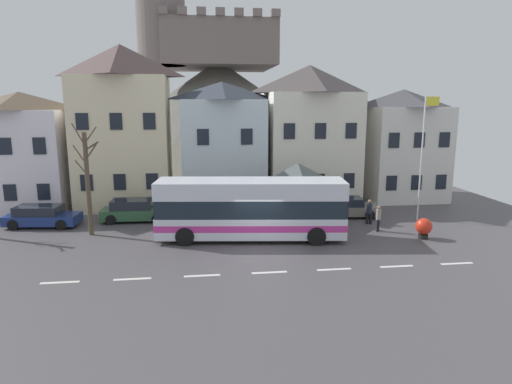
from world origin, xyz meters
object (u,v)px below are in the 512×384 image
townhouse_01 (124,127)px  public_bench (299,206)px  parked_car_00 (344,207)px  townhouse_04 (401,144)px  townhouse_00 (24,151)px  transit_bus (251,209)px  harbour_buoy (424,227)px  pedestrian_02 (369,211)px  bus_shelter (298,174)px  townhouse_03 (309,134)px  hilltop_castle (218,108)px  townhouse_02 (223,143)px  parked_car_01 (135,211)px  parked_car_02 (42,216)px  pedestrian_01 (305,213)px  pedestrian_00 (378,217)px  flagpole (423,150)px  bare_tree_00 (88,181)px

townhouse_01 → public_bench: 13.93m
parked_car_00 → townhouse_04: bearing=47.0°
townhouse_00 → transit_bus: townhouse_00 is taller
harbour_buoy → townhouse_04: bearing=72.2°
transit_bus → pedestrian_02: (7.73, 2.18, -0.86)m
townhouse_04 → bus_shelter: townhouse_04 is taller
townhouse_01 → pedestrian_02: townhouse_01 is taller
townhouse_03 → harbour_buoy: townhouse_03 is taller
hilltop_castle → transit_bus: hilltop_castle is taller
bus_shelter → public_bench: (0.60, 2.02, -2.57)m
bus_shelter → townhouse_02: bearing=124.8°
townhouse_04 → parked_car_01: size_ratio=1.97×
townhouse_03 → townhouse_02: bearing=-178.6°
townhouse_01 → townhouse_04: townhouse_01 is taller
townhouse_02 → parked_car_02: 13.47m
pedestrian_01 → public_bench: bearing=82.8°
hilltop_castle → transit_bus: 34.05m
pedestrian_01 → pedestrian_02: (4.15, 0.26, -0.05)m
townhouse_04 → bus_shelter: bearing=-147.6°
townhouse_01 → parked_car_01: (1.19, -5.01, -5.09)m
pedestrian_00 → public_bench: pedestrian_00 is taller
townhouse_03 → flagpole: bearing=-53.1°
hilltop_castle → parked_car_01: (-6.74, -28.88, -6.15)m
townhouse_02 → pedestrian_01: bearing=-60.6°
pedestrian_02 → bare_tree_00: bare_tree_00 is taller
townhouse_03 → bare_tree_00: size_ratio=1.60×
townhouse_02 → flagpole: bearing=-30.6°
townhouse_02 → hilltop_castle: (0.76, 23.65, 2.32)m
townhouse_02 → public_bench: size_ratio=5.44×
townhouse_02 → pedestrian_01: (4.56, -8.09, -3.65)m
pedestrian_00 → flagpole: (3.66, 2.23, 3.67)m
pedestrian_00 → bare_tree_00: bare_tree_00 is taller
parked_car_02 → pedestrian_00: bearing=-3.7°
transit_bus → bare_tree_00: (-9.05, 1.92, 1.47)m
townhouse_00 → transit_bus: size_ratio=0.78×
pedestrian_00 → townhouse_04: bearing=59.4°
pedestrian_00 → pedestrian_01: 4.31m
townhouse_02 → parked_car_00: (7.73, -5.91, -3.87)m
townhouse_04 → hilltop_castle: hilltop_castle is taller
pedestrian_01 → parked_car_00: bearing=34.4°
parked_car_02 → harbour_buoy: (22.06, -5.36, 0.02)m
townhouse_01 → parked_car_02: (-4.32, -5.64, -5.13)m
townhouse_02 → bare_tree_00: townhouse_02 is taller
transit_bus → hilltop_castle: bearing=97.2°
townhouse_03 → bus_shelter: (-2.26, -6.55, -2.10)m
hilltop_castle → public_bench: size_ratio=22.74×
transit_bus → flagpole: (11.30, 2.73, 2.87)m
townhouse_04 → parked_car_01: 20.97m
pedestrian_00 → flagpole: 5.64m
townhouse_00 → parked_car_02: bearing=-64.4°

